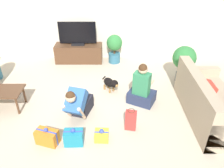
{
  "coord_description": "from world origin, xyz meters",
  "views": [
    {
      "loc": [
        0.6,
        -3.36,
        2.72
      ],
      "look_at": [
        0.59,
        0.33,
        0.45
      ],
      "focal_mm": 35.0,
      "sensor_mm": 36.0,
      "label": 1
    }
  ],
  "objects_px": {
    "coffee_table": "(0,93)",
    "dog": "(111,83)",
    "potted_plant_back_right": "(115,47)",
    "gift_box_b": "(102,135)",
    "sofa_right": "(209,103)",
    "person_kneeling": "(79,103)",
    "person_sitting": "(142,89)",
    "potted_plant_corner_right": "(184,60)",
    "tv_console": "(79,53)",
    "gift_box_c": "(47,137)",
    "gift_bag_a": "(131,120)",
    "tv": "(78,35)",
    "gift_box_a": "(74,137)"
  },
  "relations": [
    {
      "from": "coffee_table",
      "to": "dog",
      "type": "xyz_separation_m",
      "value": [
        2.15,
        0.6,
        -0.14
      ]
    },
    {
      "from": "potted_plant_back_right",
      "to": "gift_box_b",
      "type": "height_order",
      "value": "potted_plant_back_right"
    },
    {
      "from": "sofa_right",
      "to": "person_kneeling",
      "type": "xyz_separation_m",
      "value": [
        -2.43,
        -0.04,
        0.03
      ]
    },
    {
      "from": "person_sitting",
      "to": "coffee_table",
      "type": "bearing_deg",
      "value": 31.24
    },
    {
      "from": "gift_box_b",
      "to": "potted_plant_corner_right",
      "type": "bearing_deg",
      "value": 46.35
    },
    {
      "from": "coffee_table",
      "to": "tv_console",
      "type": "height_order",
      "value": "tv_console"
    },
    {
      "from": "gift_box_c",
      "to": "gift_bag_a",
      "type": "relative_size",
      "value": 0.97
    },
    {
      "from": "coffee_table",
      "to": "potted_plant_back_right",
      "type": "xyz_separation_m",
      "value": [
        2.25,
        2.12,
        0.1
      ]
    },
    {
      "from": "potted_plant_corner_right",
      "to": "person_kneeling",
      "type": "bearing_deg",
      "value": -149.7
    },
    {
      "from": "potted_plant_back_right",
      "to": "dog",
      "type": "xyz_separation_m",
      "value": [
        -0.1,
        -1.52,
        -0.24
      ]
    },
    {
      "from": "coffee_table",
      "to": "person_sitting",
      "type": "distance_m",
      "value": 2.79
    },
    {
      "from": "potted_plant_corner_right",
      "to": "gift_box_b",
      "type": "distance_m",
      "value": 2.71
    },
    {
      "from": "tv_console",
      "to": "person_sitting",
      "type": "height_order",
      "value": "person_sitting"
    },
    {
      "from": "potted_plant_corner_right",
      "to": "dog",
      "type": "height_order",
      "value": "potted_plant_corner_right"
    },
    {
      "from": "potted_plant_corner_right",
      "to": "gift_bag_a",
      "type": "bearing_deg",
      "value": -128.5
    },
    {
      "from": "sofa_right",
      "to": "gift_bag_a",
      "type": "relative_size",
      "value": 4.59
    },
    {
      "from": "dog",
      "to": "gift_bag_a",
      "type": "distance_m",
      "value": 1.27
    },
    {
      "from": "tv_console",
      "to": "gift_bag_a",
      "type": "relative_size",
      "value": 3.14
    },
    {
      "from": "person_kneeling",
      "to": "gift_box_b",
      "type": "height_order",
      "value": "person_kneeling"
    },
    {
      "from": "coffee_table",
      "to": "gift_box_b",
      "type": "bearing_deg",
      "value": -23.21
    },
    {
      "from": "potted_plant_corner_right",
      "to": "dog",
      "type": "bearing_deg",
      "value": -164.64
    },
    {
      "from": "potted_plant_back_right",
      "to": "person_sitting",
      "type": "bearing_deg",
      "value": -74.5
    },
    {
      "from": "potted_plant_corner_right",
      "to": "sofa_right",
      "type": "bearing_deg",
      "value": -83.65
    },
    {
      "from": "potted_plant_back_right",
      "to": "coffee_table",
      "type": "bearing_deg",
      "value": -136.72
    },
    {
      "from": "sofa_right",
      "to": "coffee_table",
      "type": "height_order",
      "value": "sofa_right"
    },
    {
      "from": "sofa_right",
      "to": "potted_plant_corner_right",
      "type": "height_order",
      "value": "potted_plant_corner_right"
    },
    {
      "from": "tv",
      "to": "gift_box_c",
      "type": "distance_m",
      "value": 3.19
    },
    {
      "from": "person_kneeling",
      "to": "dog",
      "type": "relative_size",
      "value": 1.88
    },
    {
      "from": "gift_box_a",
      "to": "tv",
      "type": "bearing_deg",
      "value": 95.66
    },
    {
      "from": "coffee_table",
      "to": "tv_console",
      "type": "bearing_deg",
      "value": 59.97
    },
    {
      "from": "potted_plant_back_right",
      "to": "potted_plant_corner_right",
      "type": "bearing_deg",
      "value": -33.46
    },
    {
      "from": "potted_plant_back_right",
      "to": "person_kneeling",
      "type": "distance_m",
      "value": 2.49
    },
    {
      "from": "dog",
      "to": "gift_box_a",
      "type": "bearing_deg",
      "value": -150.98
    },
    {
      "from": "coffee_table",
      "to": "potted_plant_corner_right",
      "type": "height_order",
      "value": "potted_plant_corner_right"
    },
    {
      "from": "coffee_table",
      "to": "potted_plant_back_right",
      "type": "distance_m",
      "value": 3.09
    },
    {
      "from": "gift_box_b",
      "to": "potted_plant_back_right",
      "type": "bearing_deg",
      "value": 85.4
    },
    {
      "from": "gift_box_a",
      "to": "gift_box_c",
      "type": "height_order",
      "value": "gift_box_a"
    },
    {
      "from": "potted_plant_corner_right",
      "to": "coffee_table",
      "type": "bearing_deg",
      "value": -164.55
    },
    {
      "from": "gift_box_b",
      "to": "person_kneeling",
      "type": "bearing_deg",
      "value": 126.95
    },
    {
      "from": "coffee_table",
      "to": "dog",
      "type": "height_order",
      "value": "coffee_table"
    },
    {
      "from": "person_sitting",
      "to": "gift_box_c",
      "type": "height_order",
      "value": "person_sitting"
    },
    {
      "from": "potted_plant_back_right",
      "to": "sofa_right",
      "type": "bearing_deg",
      "value": -53.49
    },
    {
      "from": "dog",
      "to": "gift_box_b",
      "type": "distance_m",
      "value": 1.47
    },
    {
      "from": "coffee_table",
      "to": "person_sitting",
      "type": "height_order",
      "value": "person_sitting"
    },
    {
      "from": "sofa_right",
      "to": "person_sitting",
      "type": "distance_m",
      "value": 1.28
    },
    {
      "from": "gift_box_a",
      "to": "gift_box_b",
      "type": "distance_m",
      "value": 0.46
    },
    {
      "from": "gift_box_b",
      "to": "gift_box_c",
      "type": "height_order",
      "value": "gift_box_c"
    },
    {
      "from": "gift_box_a",
      "to": "gift_box_b",
      "type": "bearing_deg",
      "value": 12.45
    },
    {
      "from": "tv",
      "to": "potted_plant_corner_right",
      "type": "relative_size",
      "value": 1.13
    },
    {
      "from": "tv",
      "to": "person_sitting",
      "type": "height_order",
      "value": "tv"
    }
  ]
}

